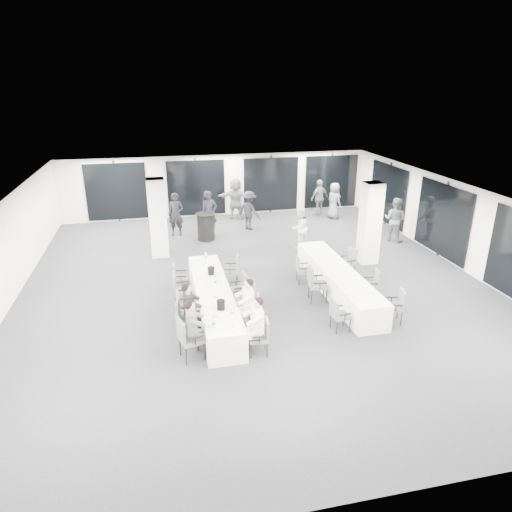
# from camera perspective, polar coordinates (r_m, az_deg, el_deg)

# --- Properties ---
(room) EXTENTS (14.04, 16.04, 2.84)m
(room) POSITION_cam_1_polar(r_m,az_deg,el_deg) (14.89, 2.30, 3.38)
(room) COLOR #242429
(room) RESTS_ON ground
(column_left) EXTENTS (0.60, 0.60, 2.80)m
(column_left) POSITION_cam_1_polar(r_m,az_deg,el_deg) (16.44, -12.17, 4.67)
(column_left) COLOR white
(column_left) RESTS_ON floor
(column_right) EXTENTS (0.60, 0.60, 2.80)m
(column_right) POSITION_cam_1_polar(r_m,az_deg,el_deg) (15.93, 14.05, 3.99)
(column_right) COLOR white
(column_right) RESTS_ON floor
(banquet_table_main) EXTENTS (0.90, 5.00, 0.75)m
(banquet_table_main) POSITION_cam_1_polar(r_m,az_deg,el_deg) (12.34, -5.34, -5.66)
(banquet_table_main) COLOR white
(banquet_table_main) RESTS_ON floor
(banquet_table_side) EXTENTS (0.90, 5.00, 0.75)m
(banquet_table_side) POSITION_cam_1_polar(r_m,az_deg,el_deg) (13.71, 10.14, -3.09)
(banquet_table_side) COLOR white
(banquet_table_side) RESTS_ON floor
(cocktail_table) EXTENTS (0.77, 0.77, 1.07)m
(cocktail_table) POSITION_cam_1_polar(r_m,az_deg,el_deg) (18.08, -6.28, 3.68)
(cocktail_table) COLOR black
(cocktail_table) RESTS_ON floor
(chair_main_left_near) EXTENTS (0.62, 0.65, 1.02)m
(chair_main_left_near) POSITION_cam_1_polar(r_m,az_deg,el_deg) (10.43, -8.55, -9.90)
(chair_main_left_near) COLOR #4D5055
(chair_main_left_near) RESTS_ON floor
(chair_main_left_second) EXTENTS (0.59, 0.63, 1.02)m
(chair_main_left_second) POSITION_cam_1_polar(r_m,az_deg,el_deg) (11.26, -8.94, -7.45)
(chair_main_left_second) COLOR #4D5055
(chair_main_left_second) RESTS_ON floor
(chair_main_left_mid) EXTENTS (0.45, 0.50, 0.86)m
(chair_main_left_mid) POSITION_cam_1_polar(r_m,az_deg,el_deg) (11.97, -9.11, -6.10)
(chair_main_left_mid) COLOR #4D5055
(chair_main_left_mid) RESTS_ON floor
(chair_main_left_fourth) EXTENTS (0.53, 0.59, 1.02)m
(chair_main_left_fourth) POSITION_cam_1_polar(r_m,az_deg,el_deg) (12.67, -9.46, -4.08)
(chair_main_left_fourth) COLOR #4D5055
(chair_main_left_fourth) RESTS_ON floor
(chair_main_left_far) EXTENTS (0.47, 0.52, 0.87)m
(chair_main_left_far) POSITION_cam_1_polar(r_m,az_deg,el_deg) (13.73, -9.67, -2.45)
(chair_main_left_far) COLOR #4D5055
(chair_main_left_far) RESTS_ON floor
(chair_main_right_near) EXTENTS (0.48, 0.52, 0.87)m
(chair_main_right_near) POSITION_cam_1_polar(r_m,az_deg,el_deg) (10.55, 0.70, -9.81)
(chair_main_right_near) COLOR #4D5055
(chair_main_right_near) RESTS_ON floor
(chair_main_right_second) EXTENTS (0.58, 0.61, 0.98)m
(chair_main_right_second) POSITION_cam_1_polar(r_m,az_deg,el_deg) (11.39, -0.43, -6.95)
(chair_main_right_second) COLOR #4D5055
(chair_main_right_second) RESTS_ON floor
(chair_main_right_mid) EXTENTS (0.59, 0.64, 1.03)m
(chair_main_right_mid) POSITION_cam_1_polar(r_m,az_deg,el_deg) (12.02, -1.15, -5.20)
(chair_main_right_mid) COLOR #4D5055
(chair_main_right_mid) RESTS_ON floor
(chair_main_right_fourth) EXTENTS (0.49, 0.53, 0.89)m
(chair_main_right_fourth) POSITION_cam_1_polar(r_m,az_deg,el_deg) (12.81, -1.94, -3.87)
(chair_main_right_fourth) COLOR #4D5055
(chair_main_right_fourth) RESTS_ON floor
(chair_main_right_far) EXTENTS (0.58, 0.61, 0.96)m
(chair_main_right_far) POSITION_cam_1_polar(r_m,az_deg,el_deg) (13.93, -2.89, -1.59)
(chair_main_right_far) COLOR #4D5055
(chair_main_right_far) RESTS_ON floor
(chair_side_left_near) EXTENTS (0.46, 0.51, 0.86)m
(chair_side_left_near) POSITION_cam_1_polar(r_m,az_deg,el_deg) (11.64, 10.24, -7.04)
(chair_side_left_near) COLOR #4D5055
(chair_side_left_near) RESTS_ON floor
(chair_side_left_mid) EXTENTS (0.59, 0.63, 1.03)m
(chair_side_left_mid) POSITION_cam_1_polar(r_m,az_deg,el_deg) (13.01, 7.40, -3.26)
(chair_side_left_mid) COLOR #4D5055
(chair_side_left_mid) RESTS_ON floor
(chair_side_left_far) EXTENTS (0.49, 0.53, 0.87)m
(chair_side_left_far) POSITION_cam_1_polar(r_m,az_deg,el_deg) (14.15, 5.73, -1.52)
(chair_side_left_far) COLOR #4D5055
(chair_side_left_far) RESTS_ON floor
(chair_side_right_near) EXTENTS (0.55, 0.57, 0.90)m
(chair_side_right_near) POSITION_cam_1_polar(r_m,az_deg,el_deg) (12.40, 17.17, -5.73)
(chair_side_right_near) COLOR #4D5055
(chair_side_right_near) RESTS_ON floor
(chair_side_right_mid) EXTENTS (0.52, 0.55, 0.88)m
(chair_side_right_mid) POSITION_cam_1_polar(r_m,az_deg,el_deg) (13.50, 14.36, -3.25)
(chair_side_right_mid) COLOR #4D5055
(chair_side_right_mid) RESTS_ON floor
(chair_side_right_far) EXTENTS (0.56, 0.58, 0.92)m
(chair_side_right_far) POSITION_cam_1_polar(r_m,az_deg,el_deg) (14.91, 11.51, -0.53)
(chair_side_right_far) COLOR #4D5055
(chair_side_right_far) RESTS_ON floor
(seated_guest_a) EXTENTS (0.50, 0.38, 1.44)m
(seated_guest_a) POSITION_cam_1_polar(r_m,az_deg,el_deg) (10.34, -7.69, -8.65)
(seated_guest_a) COLOR #55575C
(seated_guest_a) RESTS_ON floor
(seated_guest_b) EXTENTS (0.50, 0.38, 1.44)m
(seated_guest_b) POSITION_cam_1_polar(r_m,az_deg,el_deg) (11.14, -8.12, -6.36)
(seated_guest_b) COLOR black
(seated_guest_b) RESTS_ON floor
(seated_guest_c) EXTENTS (0.50, 0.38, 1.44)m
(seated_guest_c) POSITION_cam_1_polar(r_m,az_deg,el_deg) (10.37, -0.16, -8.36)
(seated_guest_c) COLOR white
(seated_guest_c) RESTS_ON floor
(seated_guest_d) EXTENTS (0.50, 0.38, 1.44)m
(seated_guest_d) POSITION_cam_1_polar(r_m,az_deg,el_deg) (11.26, -1.29, -5.84)
(seated_guest_d) COLOR white
(seated_guest_d) RESTS_ON floor
(standing_guest_a) EXTENTS (0.90, 0.80, 2.10)m
(standing_guest_a) POSITION_cam_1_polar(r_m,az_deg,el_deg) (18.36, -5.89, 5.61)
(standing_guest_a) COLOR black
(standing_guest_a) RESTS_ON floor
(standing_guest_b) EXTENTS (1.01, 0.93, 1.79)m
(standing_guest_b) POSITION_cam_1_polar(r_m,az_deg,el_deg) (17.07, 5.45, 3.89)
(standing_guest_b) COLOR white
(standing_guest_b) RESTS_ON floor
(standing_guest_c) EXTENTS (1.22, 1.32, 1.85)m
(standing_guest_c) POSITION_cam_1_polar(r_m,az_deg,el_deg) (19.20, -0.85, 6.03)
(standing_guest_c) COLOR black
(standing_guest_c) RESTS_ON floor
(standing_guest_d) EXTENTS (1.29, 1.02, 1.92)m
(standing_guest_d) POSITION_cam_1_polar(r_m,az_deg,el_deg) (21.39, 7.94, 7.49)
(standing_guest_d) COLOR #55575C
(standing_guest_d) RESTS_ON floor
(standing_guest_e) EXTENTS (0.82, 1.02, 1.84)m
(standing_guest_e) POSITION_cam_1_polar(r_m,az_deg,el_deg) (21.13, 9.76, 7.12)
(standing_guest_e) COLOR #55575C
(standing_guest_e) RESTS_ON floor
(standing_guest_f) EXTENTS (2.08, 1.36, 2.12)m
(standing_guest_f) POSITION_cam_1_polar(r_m,az_deg,el_deg) (20.68, -2.53, 7.49)
(standing_guest_f) COLOR #55575C
(standing_guest_f) RESTS_ON floor
(standing_guest_g) EXTENTS (0.85, 0.76, 1.98)m
(standing_guest_g) POSITION_cam_1_polar(r_m,az_deg,el_deg) (18.69, -10.01, 5.48)
(standing_guest_g) COLOR black
(standing_guest_g) RESTS_ON floor
(standing_guest_h) EXTENTS (1.06, 1.08, 1.95)m
(standing_guest_h) POSITION_cam_1_polar(r_m,az_deg,el_deg) (18.56, 16.99, 4.73)
(standing_guest_h) COLOR #55575C
(standing_guest_h) RESTS_ON floor
(ice_bucket_near) EXTENTS (0.21, 0.21, 0.23)m
(ice_bucket_near) POSITION_cam_1_polar(r_m,az_deg,el_deg) (11.06, -4.41, -6.10)
(ice_bucket_near) COLOR black
(ice_bucket_near) RESTS_ON banquet_table_main
(ice_bucket_far) EXTENTS (0.20, 0.20, 0.22)m
(ice_bucket_far) POSITION_cam_1_polar(r_m,az_deg,el_deg) (13.02, -5.64, -1.85)
(ice_bucket_far) COLOR black
(ice_bucket_far) RESTS_ON banquet_table_main
(water_bottle_a) EXTENTS (0.08, 0.08, 0.24)m
(water_bottle_a) POSITION_cam_1_polar(r_m,az_deg,el_deg) (10.32, -5.28, -8.24)
(water_bottle_a) COLOR silver
(water_bottle_a) RESTS_ON banquet_table_main
(water_bottle_b) EXTENTS (0.07, 0.07, 0.23)m
(water_bottle_b) POSITION_cam_1_polar(r_m,az_deg,el_deg) (12.37, -5.10, -3.07)
(water_bottle_b) COLOR silver
(water_bottle_b) RESTS_ON banquet_table_main
(water_bottle_c) EXTENTS (0.08, 0.08, 0.24)m
(water_bottle_c) POSITION_cam_1_polar(r_m,az_deg,el_deg) (14.09, -6.29, -0.02)
(water_bottle_c) COLOR silver
(water_bottle_c) RESTS_ON banquet_table_main
(plate_a) EXTENTS (0.20, 0.20, 0.03)m
(plate_a) POSITION_cam_1_polar(r_m,az_deg,el_deg) (10.76, -5.12, -7.60)
(plate_a) COLOR white
(plate_a) RESTS_ON banquet_table_main
(plate_b) EXTENTS (0.19, 0.19, 0.03)m
(plate_b) POSITION_cam_1_polar(r_m,az_deg,el_deg) (10.88, -3.07, -7.19)
(plate_b) COLOR white
(plate_b) RESTS_ON banquet_table_main
(plate_c) EXTENTS (0.21, 0.21, 0.03)m
(plate_c) POSITION_cam_1_polar(r_m,az_deg,el_deg) (11.69, -5.02, -5.13)
(plate_c) COLOR white
(plate_c) RESTS_ON banquet_table_main
(wine_glass) EXTENTS (0.07, 0.07, 0.18)m
(wine_glass) POSITION_cam_1_polar(r_m,az_deg,el_deg) (10.11, -2.94, -8.74)
(wine_glass) COLOR silver
(wine_glass) RESTS_ON banquet_table_main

